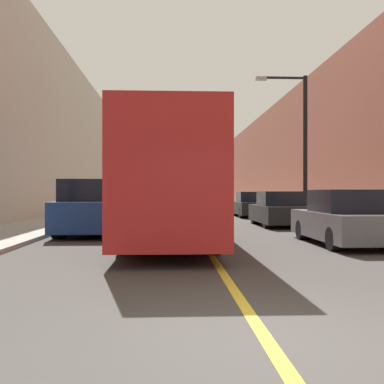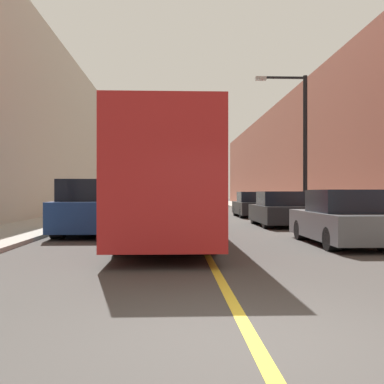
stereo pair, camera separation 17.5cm
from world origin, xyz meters
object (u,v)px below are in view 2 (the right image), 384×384
car_right_near (341,220)px  car_right_mid (278,211)px  car_right_far (251,206)px  bus (167,182)px  street_lamp_right (300,138)px  parked_suv_left (90,209)px

car_right_near → car_right_mid: size_ratio=1.00×
car_right_near → car_right_far: car_right_near is taller
car_right_near → bus: bearing=158.0°
car_right_near → car_right_far: bearing=90.2°
bus → car_right_far: bus is taller
car_right_near → car_right_mid: (-0.12, 7.08, -0.01)m
car_right_mid → street_lamp_right: size_ratio=0.65×
parked_suv_left → car_right_near: (7.73, -3.54, -0.19)m
parked_suv_left → car_right_mid: bearing=24.9°
bus → car_right_far: 13.34m
car_right_mid → street_lamp_right: (1.28, 1.01, 3.34)m
parked_suv_left → bus: bearing=-29.1°
parked_suv_left → car_right_mid: (7.61, 3.53, -0.20)m
car_right_mid → parked_suv_left: bearing=-155.1°
car_right_near → street_lamp_right: (1.16, 8.09, 3.33)m
car_right_mid → car_right_far: (0.08, 7.27, -0.00)m
bus → parked_suv_left: 3.31m
bus → street_lamp_right: (6.12, 6.09, 2.20)m
parked_suv_left → car_right_mid: size_ratio=1.09×
car_right_mid → street_lamp_right: bearing=38.2°
bus → parked_suv_left: bearing=150.9°
car_right_near → street_lamp_right: 8.82m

